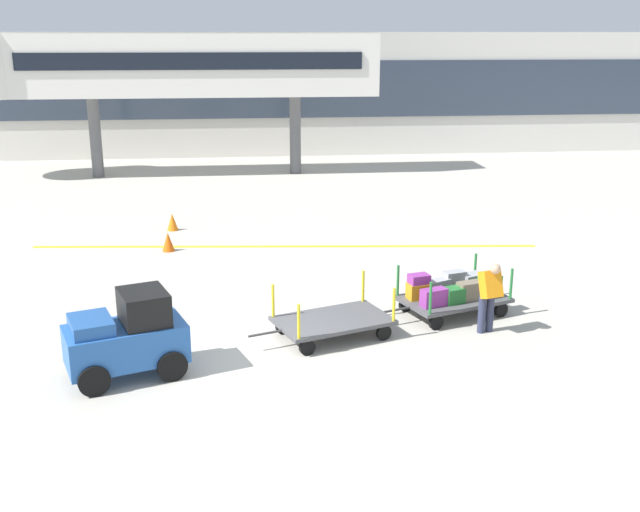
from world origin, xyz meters
TOP-DOWN VIEW (x-y plane):
  - ground_plane at (0.00, 0.00)m, footprint 120.00×120.00m
  - apron_lead_line at (0.77, 7.88)m, footprint 14.77×1.68m
  - terminal_building at (0.00, 25.97)m, footprint 53.01×2.51m
  - jet_bridge at (-4.04, 19.99)m, footprint 17.91×3.00m
  - baggage_tug at (-2.59, -0.45)m, footprint 2.35×1.80m
  - baggage_cart_lead at (1.32, 0.95)m, footprint 3.07×2.09m
  - baggage_cart_middle at (4.16, 1.96)m, footprint 3.07×2.09m
  - baggage_handler at (4.56, 0.80)m, footprint 0.50×0.51m
  - safety_cone_near at (-2.67, 10.18)m, footprint 0.36×0.36m
  - safety_cone_far at (-2.60, 7.78)m, footprint 0.36×0.36m

SIDE VIEW (x-z plane):
  - ground_plane at x=0.00m, z-range 0.00..0.00m
  - apron_lead_line at x=0.77m, z-range 0.00..0.01m
  - safety_cone_near at x=-2.67m, z-range 0.00..0.55m
  - safety_cone_far at x=-2.60m, z-range 0.00..0.55m
  - baggage_cart_lead at x=1.32m, z-range -0.20..0.90m
  - baggage_cart_middle at x=4.16m, z-range -0.04..1.06m
  - baggage_tug at x=-2.59m, z-range -0.04..1.54m
  - baggage_handler at x=4.56m, z-range 0.08..1.65m
  - terminal_building at x=0.00m, z-range 0.01..6.14m
  - jet_bridge at x=-4.04m, z-range 1.68..7.73m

